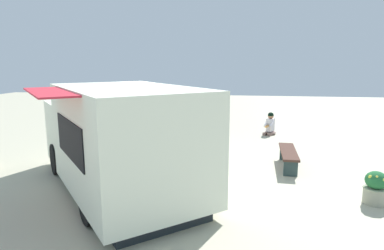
% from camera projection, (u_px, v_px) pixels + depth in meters
% --- Properties ---
extents(ground_plane, '(40.00, 40.00, 0.00)m').
position_uv_depth(ground_plane, '(173.00, 159.00, 9.62)').
color(ground_plane, '#B6B195').
extents(food_truck, '(5.48, 5.12, 2.31)m').
position_uv_depth(food_truck, '(117.00, 141.00, 7.16)').
color(food_truck, white).
rests_on(food_truck, ground_plane).
extents(person_customer, '(0.77, 0.63, 0.88)m').
position_uv_depth(person_customer, '(270.00, 126.00, 12.88)').
color(person_customer, '#765C55').
rests_on(person_customer, ground_plane).
extents(planter_flowering_near, '(0.50, 0.50, 0.70)m').
position_uv_depth(planter_flowering_near, '(152.00, 118.00, 14.54)').
color(planter_flowering_near, '#AD7C54').
rests_on(planter_flowering_near, ground_plane).
extents(planter_flowering_far, '(0.46, 0.46, 0.67)m').
position_uv_depth(planter_flowering_far, '(376.00, 188.00, 6.50)').
color(planter_flowering_far, gray).
rests_on(planter_flowering_far, ground_plane).
extents(plaza_bench, '(1.79, 0.47, 0.47)m').
position_uv_depth(plaza_bench, '(288.00, 154.00, 8.79)').
color(plaza_bench, '#482D24').
rests_on(plaza_bench, ground_plane).
extents(trash_bin, '(0.46, 0.46, 0.86)m').
position_uv_depth(trash_bin, '(113.00, 120.00, 13.70)').
color(trash_bin, '#2A2328').
rests_on(trash_bin, ground_plane).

